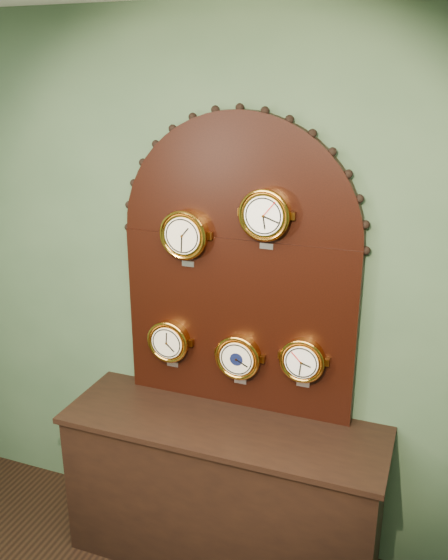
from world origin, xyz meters
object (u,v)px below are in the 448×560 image
at_px(display_board, 239,259).
at_px(tide_clock, 303,360).
at_px(roman_clock, 185,235).
at_px(barometer, 238,357).
at_px(hygrometer, 169,341).
at_px(shop_counter, 223,494).
at_px(arabic_clock, 265,215).

relative_size(display_board, tide_clock, 5.55).
bearing_deg(roman_clock, barometer, 0.02).
relative_size(roman_clock, tide_clock, 1.08).
height_order(roman_clock, barometer, roman_clock).
relative_size(hygrometer, tide_clock, 1.02).
bearing_deg(tide_clock, shop_counter, -156.75).
xyz_separation_m(display_board, tide_clock, (0.36, -0.07, -0.45)).
relative_size(roman_clock, arabic_clock, 1.01).
relative_size(shop_counter, barometer, 5.55).
height_order(arabic_clock, barometer, arabic_clock).
bearing_deg(hygrometer, arabic_clock, -0.04).
relative_size(barometer, tide_clock, 1.05).
distance_m(display_board, roman_clock, 0.29).
distance_m(arabic_clock, tide_clock, 0.73).
relative_size(display_board, roman_clock, 5.15).
distance_m(barometer, tide_clock, 0.33).
relative_size(shop_counter, roman_clock, 5.38).
xyz_separation_m(display_board, arabic_clock, (0.15, -0.07, 0.25)).
bearing_deg(arabic_clock, tide_clock, 0.14).
bearing_deg(shop_counter, display_board, 90.00).
xyz_separation_m(display_board, hygrometer, (-0.36, -0.07, -0.47)).
bearing_deg(barometer, arabic_clock, -0.03).
bearing_deg(display_board, shop_counter, -90.00).
distance_m(arabic_clock, hygrometer, 0.88).
distance_m(shop_counter, arabic_clock, 1.49).
distance_m(display_board, barometer, 0.50).
bearing_deg(tide_clock, barometer, -179.92).
bearing_deg(display_board, hygrometer, -169.47).
height_order(arabic_clock, hygrometer, arabic_clock).
xyz_separation_m(arabic_clock, hygrometer, (-0.51, 0.00, -0.72)).
bearing_deg(roman_clock, shop_counter, -30.88).
relative_size(arabic_clock, tide_clock, 1.07).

